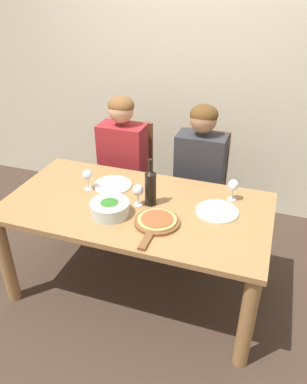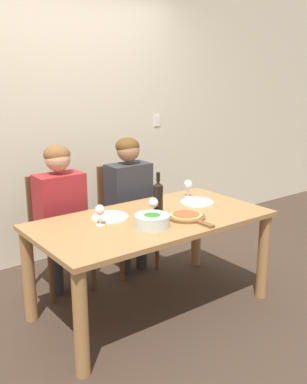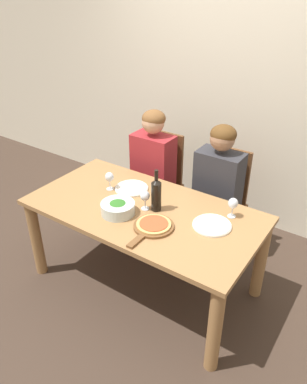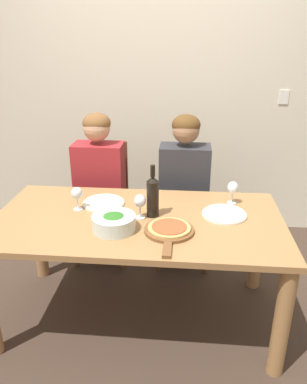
{
  "view_description": "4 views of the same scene",
  "coord_description": "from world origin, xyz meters",
  "px_view_note": "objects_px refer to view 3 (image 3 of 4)",
  "views": [
    {
      "loc": [
        0.78,
        -1.92,
        2.04
      ],
      "look_at": [
        0.13,
        -0.02,
        0.86
      ],
      "focal_mm": 35.0,
      "sensor_mm": 36.0,
      "label": 1
    },
    {
      "loc": [
        -1.87,
        -2.5,
        1.76
      ],
      "look_at": [
        0.06,
        0.06,
        0.9
      ],
      "focal_mm": 42.0,
      "sensor_mm": 36.0,
      "label": 2
    },
    {
      "loc": [
        1.37,
        -1.88,
        2.22
      ],
      "look_at": [
        0.03,
        0.09,
        0.83
      ],
      "focal_mm": 35.0,
      "sensor_mm": 36.0,
      "label": 3
    },
    {
      "loc": [
        0.28,
        -1.99,
        1.74
      ],
      "look_at": [
        0.09,
        0.04,
        0.88
      ],
      "focal_mm": 35.0,
      "sensor_mm": 36.0,
      "label": 4
    }
  ],
  "objects_px": {
    "wine_glass_left": "(109,178)",
    "wine_glass_right": "(233,204)",
    "wine_bottle": "(156,194)",
    "pizza_on_board": "(153,226)",
    "chair_left": "(159,179)",
    "dinner_plate_left": "(132,188)",
    "dinner_plate_right": "(212,225)",
    "wine_glass_centre": "(145,197)",
    "person_man": "(217,181)",
    "person_woman": "(152,162)",
    "chair_right": "(221,199)",
    "broccoli_bowl": "(118,208)"
  },
  "relations": [
    {
      "from": "chair_left",
      "to": "wine_glass_right",
      "type": "relative_size",
      "value": 6.27
    },
    {
      "from": "person_woman",
      "to": "wine_bottle",
      "type": "distance_m",
      "value": 0.82
    },
    {
      "from": "chair_left",
      "to": "wine_bottle",
      "type": "relative_size",
      "value": 2.92
    },
    {
      "from": "dinner_plate_left",
      "to": "wine_glass_centre",
      "type": "height_order",
      "value": "wine_glass_centre"
    },
    {
      "from": "dinner_plate_left",
      "to": "wine_glass_left",
      "type": "height_order",
      "value": "wine_glass_left"
    },
    {
      "from": "chair_right",
      "to": "broccoli_bowl",
      "type": "bearing_deg",
      "value": -111.85
    },
    {
      "from": "person_man",
      "to": "wine_glass_left",
      "type": "height_order",
      "value": "person_man"
    },
    {
      "from": "wine_bottle",
      "to": "wine_glass_right",
      "type": "distance_m",
      "value": 0.55
    },
    {
      "from": "dinner_plate_right",
      "to": "wine_glass_right",
      "type": "bearing_deg",
      "value": 71.26
    },
    {
      "from": "pizza_on_board",
      "to": "wine_glass_right",
      "type": "distance_m",
      "value": 0.58
    },
    {
      "from": "chair_left",
      "to": "wine_glass_centre",
      "type": "relative_size",
      "value": 6.27
    },
    {
      "from": "person_woman",
      "to": "wine_glass_right",
      "type": "distance_m",
      "value": 1.07
    },
    {
      "from": "chair_right",
      "to": "person_man",
      "type": "relative_size",
      "value": 0.78
    },
    {
      "from": "pizza_on_board",
      "to": "wine_glass_left",
      "type": "bearing_deg",
      "value": 157.3
    },
    {
      "from": "wine_glass_right",
      "to": "wine_glass_centre",
      "type": "relative_size",
      "value": 1.0
    },
    {
      "from": "chair_right",
      "to": "dinner_plate_right",
      "type": "distance_m",
      "value": 0.8
    },
    {
      "from": "chair_left",
      "to": "dinner_plate_left",
      "type": "bearing_deg",
      "value": -76.72
    },
    {
      "from": "person_man",
      "to": "broccoli_bowl",
      "type": "relative_size",
      "value": 4.92
    },
    {
      "from": "wine_glass_left",
      "to": "wine_glass_right",
      "type": "relative_size",
      "value": 1.0
    },
    {
      "from": "dinner_plate_right",
      "to": "wine_glass_left",
      "type": "relative_size",
      "value": 1.79
    },
    {
      "from": "wine_glass_right",
      "to": "person_woman",
      "type": "bearing_deg",
      "value": 156.68
    },
    {
      "from": "chair_left",
      "to": "person_woman",
      "type": "bearing_deg",
      "value": -90.0
    },
    {
      "from": "person_man",
      "to": "wine_glass_centre",
      "type": "bearing_deg",
      "value": -110.32
    },
    {
      "from": "person_woman",
      "to": "pizza_on_board",
      "type": "xyz_separation_m",
      "value": [
        0.59,
        -0.85,
        0.01
      ]
    },
    {
      "from": "chair_right",
      "to": "dinner_plate_left",
      "type": "bearing_deg",
      "value": -129.66
    },
    {
      "from": "wine_bottle",
      "to": "chair_left",
      "type": "bearing_deg",
      "value": 122.21
    },
    {
      "from": "chair_right",
      "to": "person_woman",
      "type": "bearing_deg",
      "value": -170.16
    },
    {
      "from": "dinner_plate_left",
      "to": "wine_glass_left",
      "type": "xyz_separation_m",
      "value": [
        -0.14,
        -0.1,
        0.1
      ]
    },
    {
      "from": "person_woman",
      "to": "dinner_plate_right",
      "type": "relative_size",
      "value": 4.49
    },
    {
      "from": "wine_bottle",
      "to": "pizza_on_board",
      "type": "bearing_deg",
      "value": -61.53
    },
    {
      "from": "dinner_plate_right",
      "to": "wine_glass_centre",
      "type": "height_order",
      "value": "wine_glass_centre"
    },
    {
      "from": "pizza_on_board",
      "to": "chair_left",
      "type": "bearing_deg",
      "value": 121.45
    },
    {
      "from": "dinner_plate_right",
      "to": "wine_glass_centre",
      "type": "relative_size",
      "value": 1.79
    },
    {
      "from": "chair_left",
      "to": "person_woman",
      "type": "relative_size",
      "value": 0.78
    },
    {
      "from": "pizza_on_board",
      "to": "wine_glass_right",
      "type": "bearing_deg",
      "value": 48.02
    },
    {
      "from": "wine_glass_centre",
      "to": "dinner_plate_right",
      "type": "bearing_deg",
      "value": 9.21
    },
    {
      "from": "person_man",
      "to": "pizza_on_board",
      "type": "height_order",
      "value": "person_man"
    },
    {
      "from": "person_woman",
      "to": "wine_glass_centre",
      "type": "height_order",
      "value": "person_woman"
    },
    {
      "from": "dinner_plate_left",
      "to": "dinner_plate_right",
      "type": "distance_m",
      "value": 0.77
    },
    {
      "from": "dinner_plate_right",
      "to": "wine_glass_left",
      "type": "bearing_deg",
      "value": -179.98
    },
    {
      "from": "dinner_plate_right",
      "to": "wine_glass_left",
      "type": "height_order",
      "value": "wine_glass_left"
    },
    {
      "from": "chair_left",
      "to": "pizza_on_board",
      "type": "relative_size",
      "value": 2.26
    },
    {
      "from": "dinner_plate_right",
      "to": "dinner_plate_left",
      "type": "bearing_deg",
      "value": 172.74
    },
    {
      "from": "pizza_on_board",
      "to": "chair_right",
      "type": "bearing_deg",
      "value": 85.69
    },
    {
      "from": "wine_bottle",
      "to": "wine_glass_centre",
      "type": "height_order",
      "value": "wine_bottle"
    },
    {
      "from": "dinner_plate_left",
      "to": "dinner_plate_right",
      "type": "relative_size",
      "value": 1.0
    },
    {
      "from": "broccoli_bowl",
      "to": "dinner_plate_right",
      "type": "xyz_separation_m",
      "value": [
        0.63,
        0.24,
        -0.03
      ]
    },
    {
      "from": "person_woman",
      "to": "broccoli_bowl",
      "type": "distance_m",
      "value": 0.89
    },
    {
      "from": "chair_right",
      "to": "chair_left",
      "type": "bearing_deg",
      "value": 180.0
    },
    {
      "from": "wine_glass_right",
      "to": "person_man",
      "type": "bearing_deg",
      "value": 126.68
    }
  ]
}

